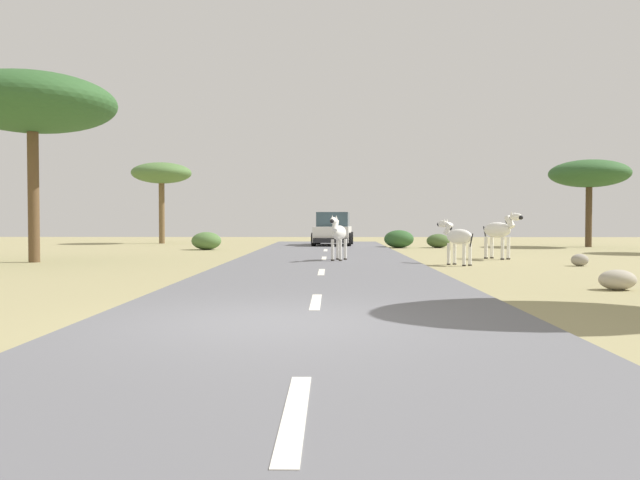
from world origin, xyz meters
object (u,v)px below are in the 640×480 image
(zebra_0, at_px, (338,233))
(tree_1, at_px, (32,104))
(bush_2, at_px, (438,241))
(bush_1, at_px, (399,239))
(zebra_1, at_px, (457,237))
(bush_3, at_px, (206,241))
(tree_4, at_px, (161,174))
(tree_2, at_px, (589,174))
(car_0, at_px, (333,230))
(rock_1, at_px, (617,280))
(zebra_2, at_px, (499,231))
(rock_0, at_px, (580,260))

(zebra_0, bearing_deg, tree_1, 16.86)
(bush_2, bearing_deg, bush_1, -177.49)
(zebra_1, distance_m, bush_2, 12.75)
(zebra_0, bearing_deg, bush_3, -40.64)
(tree_4, distance_m, bush_2, 16.78)
(tree_2, height_order, bush_2, tree_2)
(tree_1, distance_m, bush_1, 17.85)
(zebra_0, height_order, tree_2, tree_2)
(bush_1, xyz_separation_m, bush_2, (1.95, 0.09, -0.09))
(zebra_1, height_order, car_0, car_0)
(car_0, distance_m, rock_1, 22.54)
(tree_2, bearing_deg, tree_1, -151.04)
(tree_2, height_order, rock_1, tree_2)
(bush_1, height_order, bush_2, bush_1)
(zebra_1, bearing_deg, zebra_0, 122.84)
(zebra_2, height_order, bush_3, zebra_2)
(zebra_0, relative_size, tree_4, 0.32)
(bush_1, bearing_deg, tree_4, 155.94)
(zebra_2, distance_m, rock_1, 10.07)
(rock_1, bearing_deg, tree_4, 121.35)
(rock_1, bearing_deg, rock_0, 74.86)
(tree_2, bearing_deg, bush_3, -169.51)
(zebra_0, distance_m, bush_2, 12.25)
(zebra_2, xyz_separation_m, tree_2, (7.28, 10.70, 2.71))
(bush_1, distance_m, bush_2, 1.96)
(bush_1, height_order, rock_1, bush_1)
(zebra_1, distance_m, zebra_2, 3.69)
(zebra_1, distance_m, rock_0, 3.63)
(bush_1, bearing_deg, tree_1, -138.69)
(tree_2, bearing_deg, bush_1, -173.00)
(bush_3, bearing_deg, zebra_0, -55.60)
(tree_2, xyz_separation_m, rock_1, (-7.57, -20.74, -3.51))
(tree_1, distance_m, tree_2, 26.01)
(zebra_1, bearing_deg, bush_3, 98.82)
(bush_2, bearing_deg, rock_0, -80.96)
(bush_1, distance_m, bush_3, 9.39)
(car_0, relative_size, bush_3, 3.26)
(tree_2, bearing_deg, zebra_2, -124.23)
(bush_3, bearing_deg, bush_1, 14.16)
(car_0, bearing_deg, zebra_2, 119.85)
(tree_4, xyz_separation_m, bush_1, (13.32, -5.95, -3.64))
(zebra_2, relative_size, tree_4, 0.35)
(tree_1, height_order, rock_0, tree_1)
(zebra_0, bearing_deg, rock_1, 137.03)
(zebra_2, height_order, bush_1, zebra_2)
(tree_4, bearing_deg, zebra_0, -59.02)
(tree_1, bearing_deg, zebra_1, -5.08)
(rock_0, relative_size, rock_1, 0.71)
(tree_1, bearing_deg, car_0, 54.72)
(tree_1, bearing_deg, bush_2, 37.57)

